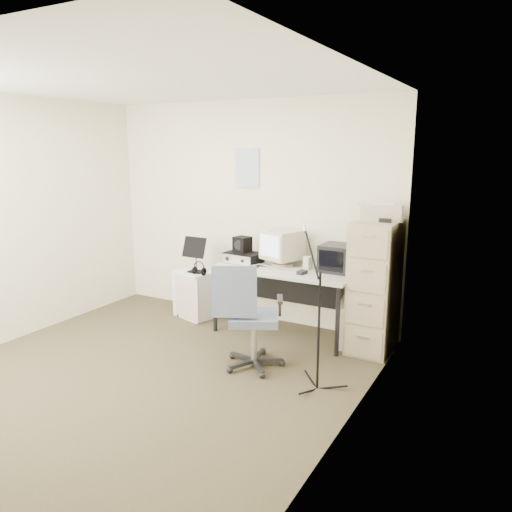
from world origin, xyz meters
The scene contains 23 objects.
floor centered at (0.00, 0.00, -0.01)m, with size 3.60×3.60×0.01m, color #312E1E.
ceiling centered at (0.00, 0.00, 2.50)m, with size 3.60×3.60×0.01m, color white.
wall_back centered at (0.00, 1.80, 1.25)m, with size 3.60×0.02×2.50m, color beige.
wall_left centered at (-1.80, 0.00, 1.25)m, with size 0.02×3.60×2.50m, color beige.
wall_right centered at (1.80, 0.00, 1.25)m, with size 0.02×3.60×2.50m, color beige.
wall_calendar centered at (-0.02, 1.79, 1.75)m, with size 0.30×0.02×0.44m, color white.
filing_cabinet centered at (1.58, 1.48, 0.65)m, with size 0.40×0.60×1.30m, color tan.
printer centered at (1.58, 1.51, 1.38)m, with size 0.40×0.27×0.15m, color #B7B2A1.
desk centered at (0.63, 1.45, 0.36)m, with size 1.50×0.70×0.73m, color beige.
crt_monitor centered at (0.55, 1.55, 0.92)m, with size 0.35×0.37×0.39m, color #B7B2A1.
crt_tv centered at (1.15, 1.59, 0.87)m, with size 0.31×0.32×0.28m, color black.
desk_speaker centered at (0.85, 1.53, 0.80)m, with size 0.07×0.07×0.13m, color beige.
keyboard centered at (0.65, 1.28, 0.74)m, with size 0.49×0.17×0.03m, color #B7B2A1.
mouse centered at (0.88, 1.31, 0.75)m, with size 0.07×0.12×0.03m, color black.
radio_receiver centered at (0.11, 1.47, 0.79)m, with size 0.39×0.28×0.11m, color black.
radio_speaker centered at (0.07, 1.51, 0.93)m, with size 0.17×0.16×0.17m, color black.
papers centered at (0.38, 1.28, 0.74)m, with size 0.20×0.27×0.02m, color white.
pc_tower centered at (1.33, 1.52, 0.22)m, with size 0.21×0.47×0.44m, color #B7B2A1.
office_chair centered at (0.74, 0.57, 0.49)m, with size 0.56×0.56×0.98m, color #445364.
side_cart centered at (-0.54, 1.45, 0.28)m, with size 0.45×0.36×0.55m, color white.
music_stand centered at (-0.50, 1.42, 0.77)m, with size 0.29×0.16×0.43m, color black.
headphones centered at (-0.41, 1.35, 0.61)m, with size 0.16×0.16×0.03m, color black.
mic_stand centered at (1.41, 0.45, 0.66)m, with size 0.02×0.02×1.32m, color black.
Camera 1 is at (2.81, -3.19, 1.99)m, focal length 35.00 mm.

